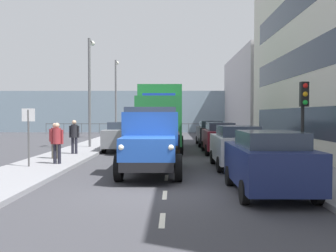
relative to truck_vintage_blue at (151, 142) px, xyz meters
The scene contains 21 objects.
ground_plane 8.19m from the truck_vintage_blue, 94.04° to the right, with size 80.00×80.00×0.00m, color #38383D.
sidewalk_left 9.94m from the truck_vintage_blue, 125.06° to the right, with size 2.69×42.17×0.15m, color gray.
sidewalk_right 9.33m from the truck_vintage_blue, 60.74° to the right, with size 2.69×42.17×0.15m, color gray.
road_centreline_markings 7.19m from the truck_vintage_blue, 94.62° to the right, with size 0.12×36.99×0.01m.
building_far_block 26.73m from the truck_vintage_blue, 112.47° to the right, with size 6.28×15.41×8.13m.
sea_horizon 32.20m from the truck_vintage_blue, 91.02° to the right, with size 80.00×0.80×5.00m, color gray.
seawall_railing 28.58m from the truck_vintage_blue, 91.15° to the right, with size 28.08×0.08×1.20m.
truck_vintage_blue is the anchor object (origin of this frame).
lorry_cargo_green 9.54m from the truck_vintage_blue, 90.30° to the right, with size 2.58×8.20×3.87m.
car_navy_kerbside_near 4.68m from the truck_vintage_blue, 136.27° to the left, with size 1.92×3.93×1.72m.
car_silver_kerbside_1 3.83m from the truck_vintage_blue, 152.05° to the right, with size 1.87×3.93×1.72m.
car_maroon_kerbside_2 8.15m from the truck_vintage_blue, 114.47° to the right, with size 1.77×3.93×1.72m.
car_black_kerbside_3 13.12m from the truck_vintage_blue, 104.91° to the right, with size 1.79×4.55×1.72m.
car_grey_oppositeside_0 9.26m from the truck_vintage_blue, 76.04° to the right, with size 1.86×4.46×1.72m.
pedestrian_in_dark_coat 4.38m from the truck_vintage_blue, 25.47° to the right, with size 0.53×0.34×1.68m.
pedestrian_by_lamp 5.90m from the truck_vintage_blue, 38.65° to the right, with size 0.53×0.34×1.62m.
pedestrian_couple_a 7.19m from the truck_vintage_blue, 53.57° to the right, with size 0.53×0.34×1.73m.
traffic_light_near 5.71m from the truck_vintage_blue, behind, with size 0.28×0.41×3.20m.
lamp_post_promenade 11.44m from the truck_vintage_blue, 66.52° to the right, with size 0.32×1.14×6.76m.
lamp_post_far 21.18m from the truck_vintage_blue, 78.07° to the right, with size 0.32×1.14×6.91m.
street_sign 4.94m from the truck_vintage_blue, 12.46° to the right, with size 0.50×0.07×2.25m.
Camera 1 is at (-0.21, 10.54, 2.17)m, focal length 40.25 mm.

